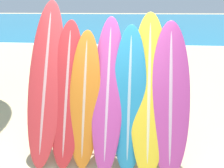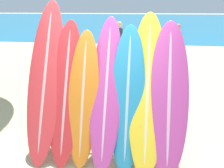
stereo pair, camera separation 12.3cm
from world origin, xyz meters
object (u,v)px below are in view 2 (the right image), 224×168
(surfboard_rack, at_px, (105,127))
(surfboard_slot_2, at_px, (83,98))
(surfboard_slot_1, at_px, (66,92))
(surfboard_slot_0, at_px, (45,80))
(surfboard_slot_6, at_px, (169,97))
(person_mid_beach, at_px, (177,43))
(surfboard_slot_4, at_px, (128,97))
(surfboard_slot_5, at_px, (147,91))
(person_near_water, at_px, (119,42))
(surfboard_slot_3, at_px, (106,92))
(person_far_left, at_px, (157,60))

(surfboard_rack, relative_size, surfboard_slot_2, 1.13)
(surfboard_slot_1, bearing_deg, surfboard_slot_0, 168.39)
(surfboard_slot_6, distance_m, person_mid_beach, 6.40)
(surfboard_slot_4, distance_m, surfboard_slot_6, 0.61)
(surfboard_slot_5, bearing_deg, person_near_water, 99.91)
(person_mid_beach, bearing_deg, surfboard_slot_5, -159.58)
(surfboard_rack, xyz_separation_m, person_near_water, (-0.39, 5.90, 0.47))
(person_near_water, bearing_deg, surfboard_slot_4, -95.89)
(surfboard_slot_1, bearing_deg, surfboard_slot_2, -9.92)
(surfboard_slot_3, height_order, person_far_left, surfboard_slot_3)
(surfboard_slot_6, bearing_deg, surfboard_slot_4, -178.62)
(surfboard_slot_1, distance_m, person_near_water, 5.86)
(surfboard_slot_6, height_order, person_near_water, surfboard_slot_6)
(surfboard_slot_1, xyz_separation_m, surfboard_slot_3, (0.64, 0.01, 0.03))
(surfboard_slot_3, distance_m, surfboard_slot_4, 0.33)
(person_far_left, bearing_deg, surfboard_slot_1, -162.49)
(surfboard_slot_5, bearing_deg, surfboard_slot_6, -8.18)
(surfboard_rack, bearing_deg, surfboard_slot_3, 77.86)
(surfboard_slot_1, distance_m, surfboard_slot_6, 1.57)
(surfboard_slot_5, distance_m, surfboard_slot_6, 0.32)
(surfboard_slot_1, relative_size, surfboard_slot_5, 0.95)
(surfboard_slot_1, height_order, person_far_left, surfboard_slot_1)
(surfboard_rack, bearing_deg, surfboard_slot_5, 7.48)
(surfboard_slot_0, xyz_separation_m, surfboard_slot_1, (0.35, -0.07, -0.15))
(surfboard_slot_0, relative_size, surfboard_slot_5, 1.08)
(surfboard_slot_2, height_order, surfboard_slot_5, surfboard_slot_5)
(surfboard_slot_1, distance_m, surfboard_slot_2, 0.30)
(surfboard_slot_5, xyz_separation_m, person_mid_beach, (1.34, 6.27, -0.22))
(surfboard_rack, distance_m, surfboard_slot_4, 0.63)
(person_near_water, distance_m, person_far_left, 3.19)
(surfboard_slot_1, bearing_deg, person_mid_beach, 67.61)
(surfboard_slot_0, height_order, person_far_left, surfboard_slot_0)
(surfboard_rack, height_order, surfboard_slot_3, surfboard_slot_3)
(surfboard_slot_4, relative_size, surfboard_slot_6, 0.97)
(surfboard_slot_2, relative_size, surfboard_slot_5, 0.88)
(surfboard_slot_2, relative_size, person_near_water, 1.13)
(surfboard_rack, distance_m, surfboard_slot_3, 0.60)
(surfboard_slot_2, bearing_deg, surfboard_slot_6, 1.94)
(surfboard_slot_3, relative_size, person_mid_beach, 1.32)
(surfboard_slot_5, bearing_deg, surfboard_slot_0, 178.78)
(surfboard_slot_0, bearing_deg, person_near_water, 84.14)
(surfboard_rack, distance_m, surfboard_slot_5, 0.89)
(surfboard_rack, xyz_separation_m, surfboard_slot_2, (-0.34, -0.01, 0.50))
(surfboard_slot_6, relative_size, person_mid_beach, 1.28)
(surfboard_slot_2, xyz_separation_m, surfboard_slot_4, (0.68, 0.03, 0.04))
(surfboard_slot_3, distance_m, person_far_left, 3.10)
(surfboard_slot_1, relative_size, person_far_left, 1.27)
(surfboard_rack, relative_size, surfboard_slot_5, 1.00)
(person_mid_beach, bearing_deg, surfboard_slot_0, -172.84)
(surfboard_slot_0, height_order, person_mid_beach, surfboard_slot_0)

